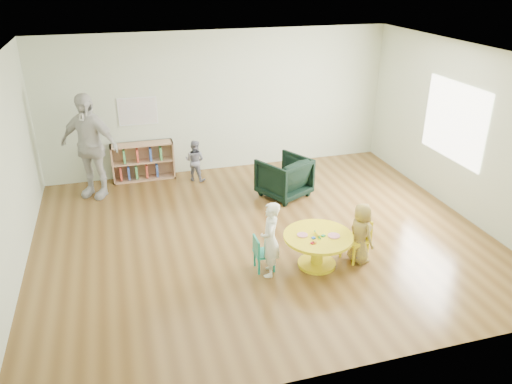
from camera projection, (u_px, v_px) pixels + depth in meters
room at (263, 120)px, 7.13m from camera, size 7.10×7.00×2.80m
activity_table at (318, 245)px, 7.01m from camera, size 0.98×0.98×0.53m
kid_chair_left at (262, 252)px, 6.94m from camera, size 0.28×0.28×0.51m
kid_chair_right at (358, 237)px, 7.20m from camera, size 0.42×0.42×0.63m
bookshelf at (142, 161)px, 9.86m from camera, size 1.20×0.30×0.75m
alphabet_poster at (138, 111)px, 9.56m from camera, size 0.74×0.01×0.54m
armchair at (284, 177)px, 9.13m from camera, size 1.08×1.09×0.74m
child_left at (270, 239)px, 6.73m from camera, size 0.39×0.46×1.09m
child_right at (361, 233)px, 7.07m from camera, size 0.38×0.50×0.91m
toddler at (195, 161)px, 9.77m from camera, size 0.51×0.48×0.83m
adult_caretaker at (89, 146)px, 8.91m from camera, size 1.21×0.99×1.93m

